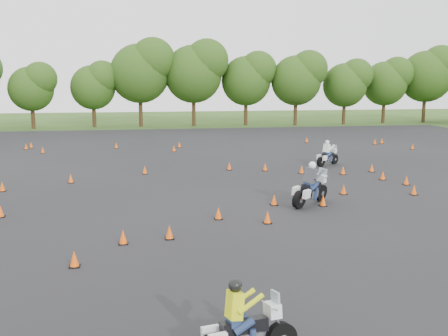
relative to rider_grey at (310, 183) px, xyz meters
name	(u,v)px	position (x,y,z in m)	size (l,w,h in m)	color
ground	(242,215)	(-3.18, -1.18, -0.96)	(140.00, 140.00, 0.00)	#2D5119
asphalt_pad	(217,185)	(-3.18, 4.82, -0.95)	(62.00, 62.00, 0.00)	black
treeline	(205,87)	(0.20, 33.75, 3.61)	(86.92, 32.57, 10.63)	#284614
traffic_cones	(233,179)	(-2.33, 4.93, -0.73)	(33.39, 32.51, 0.45)	#F3530A
rider_grey	(310,183)	(0.00, 0.00, 0.00)	(2.47, 0.76, 1.90)	#3A3B41
rider_yellow	(248,322)	(-5.19, -11.33, -0.17)	(2.03, 0.62, 1.57)	#CED713
rider_white	(328,153)	(4.56, 9.49, -0.15)	(2.07, 0.64, 1.60)	silver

